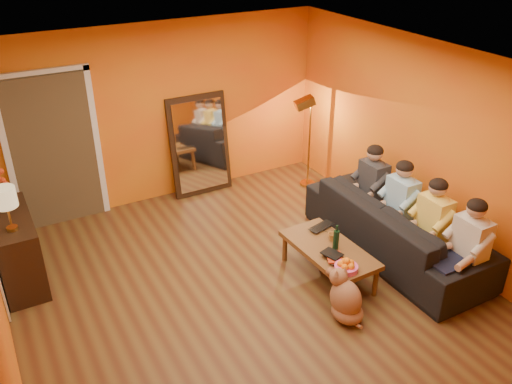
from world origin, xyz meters
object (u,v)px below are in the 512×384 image
table_lamp (8,209)px  floor_lamp (309,143)px  person_mid_right (401,205)px  person_far_right (372,188)px  coffee_table (328,262)px  tumbler (332,237)px  person_far_left (469,248)px  laptop (325,229)px  sofa (396,227)px  wine_bottle (336,237)px  person_mid_left (433,225)px  sideboard (17,249)px  vase (4,200)px  dog (346,295)px  mirror_frame (200,145)px

table_lamp → floor_lamp: floor_lamp is taller
person_mid_right → person_far_right: (0.00, 0.55, 0.00)m
coffee_table → tumbler: bearing=42.9°
person_far_right → person_far_left: bearing=-90.0°
laptop → floor_lamp: bearing=47.9°
sofa → wine_bottle: (-0.99, -0.07, 0.20)m
coffee_table → person_mid_left: (1.17, -0.43, 0.40)m
sideboard → vase: bearing=90.0°
sideboard → wine_bottle: sideboard is taller
table_lamp → dog: 3.70m
dog → vase: 4.01m
person_mid_left → vase: 5.00m
person_mid_left → laptop: size_ratio=3.44×
mirror_frame → person_far_right: bearing=-53.4°
tumbler → table_lamp: bearing=158.7°
coffee_table → person_far_left: bearing=-42.0°
sideboard → dog: 3.80m
table_lamp → wine_bottle: table_lamp is taller
floor_lamp → coffee_table: bearing=-102.2°
tumbler → floor_lamp: bearing=63.3°
dog → table_lamp: bearing=142.0°
laptop → person_far_right: bearing=3.9°
mirror_frame → sideboard: (-2.79, -1.08, -0.34)m
mirror_frame → tumbler: 2.74m
table_lamp → tumbler: bearing=-21.3°
sofa → person_far_right: size_ratio=2.11×
laptop → wine_bottle: bearing=-122.0°
tumbler → person_far_right: bearing=27.6°
vase → person_far_right: bearing=-16.5°
floor_lamp → laptop: size_ratio=4.06×
mirror_frame → coffee_table: bearing=-81.7°
person_mid_right → person_far_left: bearing=-90.0°
sofa → table_lamp: bearing=71.8°
mirror_frame → coffee_table: mirror_frame is taller
person_far_right → sideboard: bearing=166.5°
floor_lamp → wine_bottle: size_ratio=4.65×
person_mid_right → person_mid_left: bearing=-90.0°
mirror_frame → person_far_left: bearing=-67.3°
mirror_frame → tumbler: size_ratio=15.18×
sideboard → floor_lamp: floor_lamp is taller
person_mid_left → wine_bottle: (-1.12, 0.38, -0.03)m
person_far_left → vase: 5.28m
dog → laptop: size_ratio=1.67×
mirror_frame → person_mid_right: bearing=-59.4°
sofa → person_far_left: bearing=-172.6°
sofa → laptop: (-0.86, 0.33, 0.06)m
person_far_right → wine_bottle: (-1.12, -0.72, -0.03)m
table_lamp → vase: (0.00, 0.55, -0.15)m
wine_bottle → sofa: bearing=4.0°
laptop → mirror_frame: bearing=89.6°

